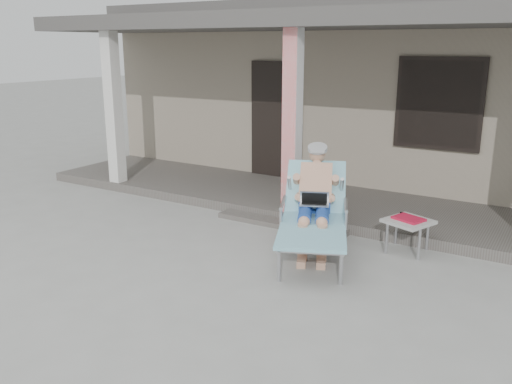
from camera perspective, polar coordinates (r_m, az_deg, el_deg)
The scene contains 7 objects.
ground at distance 6.39m, azimuth -5.39°, elevation -8.20°, with size 60.00×60.00×0.00m, color #9E9E99.
house at distance 11.75m, azimuth 13.80°, elevation 10.62°, with size 10.40×5.40×3.30m.
porch_deck at distance 8.80m, azimuth 6.22°, elevation -1.04°, with size 10.00×2.00×0.15m, color #605B56.
porch_overhang at distance 8.41m, azimuth 6.60°, elevation 16.91°, with size 10.00×2.30×2.85m.
porch_step at distance 7.83m, azimuth 2.64°, elevation -3.34°, with size 2.00×0.30×0.07m, color #605B56.
lounger at distance 6.75m, azimuth 6.21°, elevation 0.53°, with size 1.49×2.13×1.34m.
side_table at distance 7.03m, azimuth 15.74°, elevation -3.15°, with size 0.65×0.65×0.45m.
Camera 1 is at (3.51, -4.69, 2.54)m, focal length 38.00 mm.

